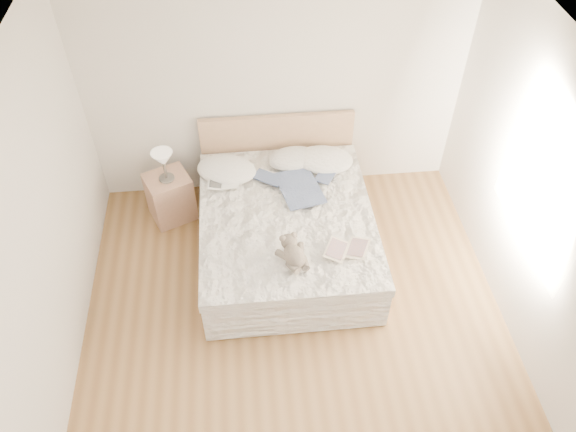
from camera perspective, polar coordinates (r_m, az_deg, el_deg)
The scene contains 16 objects.
floor at distance 5.35m, azimuth 1.06°, elevation -12.76°, with size 4.00×4.50×0.00m, color brown.
ceiling at distance 3.36m, azimuth 1.68°, elevation 12.11°, with size 4.00×4.50×0.00m, color white.
wall_back at distance 5.97m, azimuth -1.26°, elevation 13.20°, with size 4.00×0.02×2.70m, color silver.
wall_left at distance 4.54m, azimuth -24.74°, elevation -4.81°, with size 0.02×4.50×2.70m, color silver.
wall_right at distance 4.86m, azimuth 25.42°, elevation -1.13°, with size 0.02×4.50×2.70m, color silver.
window at distance 4.97m, azimuth 24.31°, elevation 2.16°, with size 0.02×1.30×1.10m, color white.
bed at distance 5.83m, azimuth -0.22°, elevation -1.17°, with size 1.72×2.14×1.00m.
nightstand at distance 6.32m, azimuth -11.87°, elevation 1.91°, with size 0.45×0.40×0.56m, color #A17A5F.
table_lamp at distance 5.96m, azimuth -12.59°, elevation 5.56°, with size 0.26×0.26×0.36m.
pillow_left at distance 6.01m, azimuth -6.26°, elevation 4.70°, with size 0.64×0.45×0.19m, color white.
pillow_middle at distance 6.12m, azimuth 0.51°, elevation 5.86°, with size 0.54×0.38×0.16m, color silver.
pillow_right at distance 6.11m, azimuth 3.67°, elevation 5.72°, with size 0.63×0.44×0.19m, color white.
blouse at distance 5.78m, azimuth 1.19°, elevation 2.89°, with size 0.62×0.66×0.02m, color #384568, non-canonical shape.
photo_book at distance 5.88m, azimuth -6.54°, elevation 3.43°, with size 0.33×0.23×0.03m, color white.
childrens_book at distance 5.22m, azimuth 6.01°, elevation -3.39°, with size 0.40×0.27×0.03m, color beige.
teddy_bear at distance 5.08m, azimuth 0.65°, elevation -4.58°, with size 0.25×0.35×0.19m, color #685C51, non-canonical shape.
Camera 1 is at (-0.37, -2.77, 4.56)m, focal length 35.00 mm.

